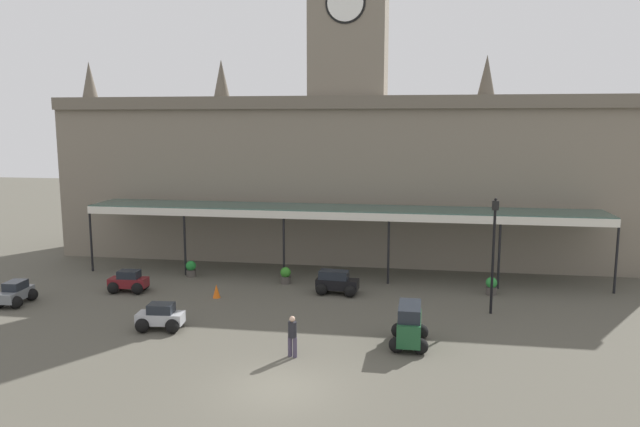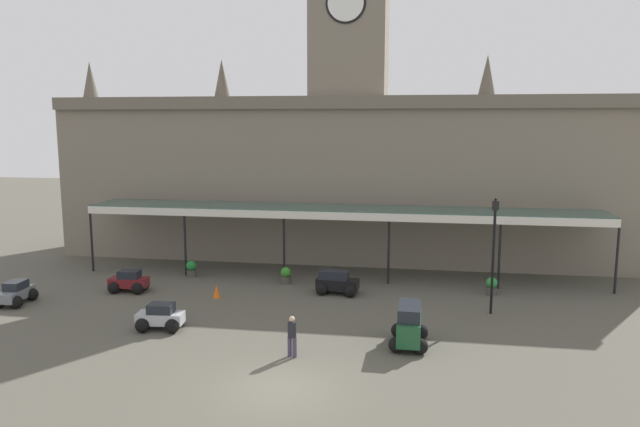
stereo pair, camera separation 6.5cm
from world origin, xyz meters
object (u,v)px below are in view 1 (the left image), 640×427
planter_by_canopy (491,286)px  planter_near_kerb (191,269)px  pedestrian_beside_cars (292,335)px  traffic_cone (216,291)px  car_green_van (409,327)px  planter_forecourt_centre (286,275)px  car_grey_sedan (16,295)px  car_black_estate (337,284)px  car_silver_sedan (161,319)px  car_maroon_sedan (129,283)px  victorian_lamppost (494,244)px

planter_by_canopy → planter_near_kerb: bearing=176.7°
pedestrian_beside_cars → planter_by_canopy: size_ratio=1.74×
traffic_cone → car_green_van: bearing=-27.3°
pedestrian_beside_cars → planter_forecourt_centre: pedestrian_beside_cars is taller
car_grey_sedan → car_black_estate: size_ratio=0.91×
car_grey_sedan → planter_forecourt_centre: bearing=25.3°
planter_forecourt_centre → car_silver_sedan: bearing=-114.8°
planter_near_kerb → planter_forecourt_centre: 5.96m
planter_by_canopy → car_silver_sedan: bearing=-152.4°
traffic_cone → planter_by_canopy: bearing=11.5°
planter_near_kerb → car_black_estate: bearing=-13.5°
car_green_van → planter_near_kerb: bearing=145.0°
car_black_estate → car_maroon_sedan: 11.35m
car_grey_sedan → planter_by_canopy: bearing=13.1°
planter_near_kerb → planter_by_canopy: (17.30, -1.00, 0.00)m
car_black_estate → car_maroon_sedan: bearing=-172.8°
car_grey_sedan → traffic_cone: size_ratio=2.90×
car_silver_sedan → planter_near_kerb: car_silver_sedan is taller
planter_forecourt_centre → planter_by_canopy: (11.38, -0.39, 0.00)m
car_maroon_sedan → planter_by_canopy: bearing=7.6°
car_silver_sedan → pedestrian_beside_cars: pedestrian_beside_cars is taller
car_silver_sedan → pedestrian_beside_cars: bearing=-18.4°
car_black_estate → planter_forecourt_centre: bearing=153.6°
car_grey_sedan → traffic_cone: car_grey_sedan is taller
pedestrian_beside_cars → traffic_cone: bearing=127.9°
car_green_van → car_black_estate: bearing=119.6°
car_black_estate → planter_near_kerb: 9.35m
car_grey_sedan → car_maroon_sedan: size_ratio=1.00×
pedestrian_beside_cars → car_black_estate: bearing=86.4°
car_green_van → car_black_estate: (-3.97, 6.98, -0.24)m
traffic_cone → planter_near_kerb: (-2.93, 3.93, 0.13)m
car_maroon_sedan → pedestrian_beside_cars: 13.08m
car_maroon_sedan → car_green_van: bearing=-20.0°
car_grey_sedan → pedestrian_beside_cars: 15.96m
pedestrian_beside_cars → victorian_lamppost: bearing=39.2°
pedestrian_beside_cars → victorian_lamppost: (8.37, 6.83, 2.55)m
car_silver_sedan → pedestrian_beside_cars: 6.82m
car_grey_sedan → victorian_lamppost: (23.68, 2.34, 2.95)m
car_grey_sedan → traffic_cone: (9.71, 2.70, -0.14)m
car_maroon_sedan → planter_near_kerb: 4.20m
car_maroon_sedan → planter_near_kerb: (2.17, 3.60, -0.01)m
victorian_lamppost → planter_by_canopy: 4.44m
car_maroon_sedan → pedestrian_beside_cars: bearing=-35.1°
car_green_van → car_silver_sedan: car_green_van is taller
car_green_van → traffic_cone: car_green_van is taller
victorian_lamppost → planter_forecourt_centre: 11.95m
car_black_estate → car_green_van: bearing=-60.4°
car_silver_sedan → planter_by_canopy: (15.24, 7.96, -0.01)m
pedestrian_beside_cars → planter_near_kerb: 14.02m
car_green_van → car_grey_sedan: (-19.84, 2.53, -0.30)m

